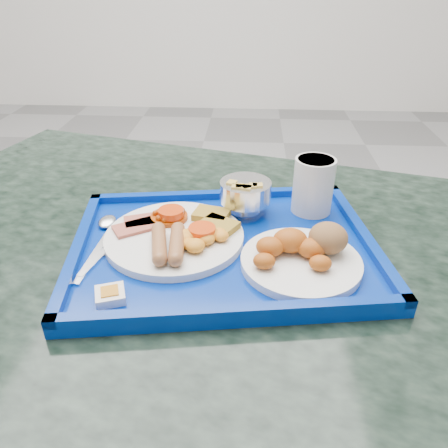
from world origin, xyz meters
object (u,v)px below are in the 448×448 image
(bread_plate, at_px, (304,253))
(tray, at_px, (224,248))
(fruit_bowl, at_px, (245,192))
(juice_cup, at_px, (313,184))
(main_plate, at_px, (179,235))
(table, at_px, (202,334))

(bread_plate, bearing_deg, tray, 160.10)
(tray, bearing_deg, fruit_bowl, 73.87)
(tray, bearing_deg, juice_cup, 39.42)
(main_plate, distance_m, fruit_bowl, 0.16)
(tray, bearing_deg, main_plate, 175.65)
(fruit_bowl, xyz_separation_m, juice_cup, (0.13, 0.02, 0.01))
(main_plate, xyz_separation_m, bread_plate, (0.21, -0.05, 0.01))
(tray, height_order, juice_cup, juice_cup)
(table, height_order, bread_plate, bread_plate)
(tray, xyz_separation_m, fruit_bowl, (0.03, 0.11, 0.05))
(table, distance_m, fruit_bowl, 0.30)
(main_plate, bearing_deg, juice_cup, 27.76)
(bread_plate, height_order, fruit_bowl, fruit_bowl)
(main_plate, height_order, bread_plate, bread_plate)
(main_plate, height_order, juice_cup, juice_cup)
(tray, xyz_separation_m, juice_cup, (0.16, 0.13, 0.06))
(main_plate, distance_m, juice_cup, 0.27)
(bread_plate, relative_size, juice_cup, 1.79)
(table, relative_size, juice_cup, 14.43)
(tray, xyz_separation_m, main_plate, (-0.08, 0.01, 0.02))
(main_plate, relative_size, juice_cup, 2.25)
(table, height_order, tray, tray)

